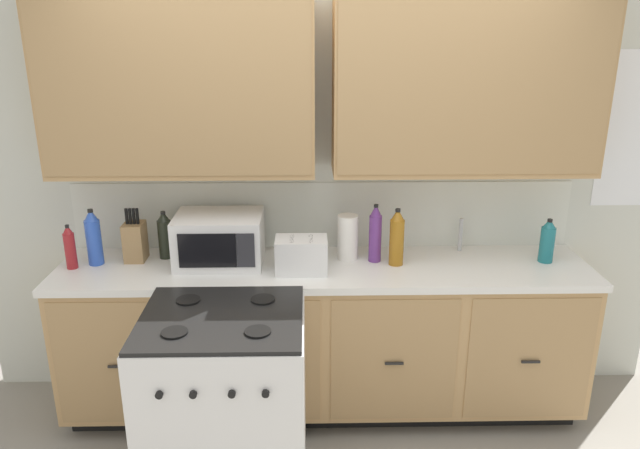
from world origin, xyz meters
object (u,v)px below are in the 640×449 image
(bottle_red, at_px, (70,247))
(stove_range, at_px, (226,403))
(bottle_amber, at_px, (397,238))
(knife_block, at_px, (135,241))
(bottle_teal, at_px, (547,241))
(paper_towel_roll, at_px, (348,237))
(bottle_blue, at_px, (94,238))
(microwave, at_px, (219,239))
(toaster, at_px, (301,255))
(bottle_violet, at_px, (375,234))
(bottle_dark, at_px, (165,235))

(bottle_red, bearing_deg, stove_range, -34.38)
(stove_range, bearing_deg, bottle_amber, 35.48)
(knife_block, xyz_separation_m, bottle_teal, (2.33, -0.07, 0.01))
(paper_towel_roll, relative_size, bottle_red, 1.03)
(bottle_teal, xyz_separation_m, bottle_red, (-2.65, -0.04, -0.00))
(stove_range, height_order, bottle_blue, bottle_blue)
(bottle_amber, relative_size, bottle_blue, 1.01)
(microwave, height_order, toaster, microwave)
(bottle_violet, xyz_separation_m, bottle_dark, (-1.20, 0.08, -0.03))
(knife_block, xyz_separation_m, bottle_violet, (1.36, -0.04, 0.05))
(toaster, height_order, bottle_violet, bottle_violet)
(paper_towel_roll, distance_m, bottle_blue, 1.42)
(bottle_teal, xyz_separation_m, bottle_amber, (-0.85, -0.02, 0.04))
(stove_range, height_order, knife_block, knife_block)
(bottle_dark, relative_size, bottle_amber, 0.85)
(bottle_violet, height_order, bottle_red, bottle_violet)
(microwave, height_order, bottle_blue, bottle_blue)
(toaster, bearing_deg, microwave, 162.95)
(microwave, xyz_separation_m, paper_towel_roll, (0.72, 0.04, -0.01))
(bottle_teal, height_order, bottle_red, bottle_teal)
(microwave, xyz_separation_m, bottle_violet, (0.87, 0.01, 0.02))
(microwave, height_order, paper_towel_roll, microwave)
(paper_towel_roll, distance_m, bottle_red, 1.53)
(knife_block, xyz_separation_m, bottle_blue, (-0.21, -0.06, 0.04))
(stove_range, height_order, bottle_red, bottle_red)
(bottle_amber, xyz_separation_m, bottle_blue, (-1.68, 0.04, -0.00))
(microwave, bearing_deg, bottle_teal, -0.79)
(knife_block, height_order, bottle_amber, bottle_amber)
(bottle_red, bearing_deg, toaster, -3.33)
(bottle_red, bearing_deg, knife_block, 19.48)
(knife_block, relative_size, paper_towel_roll, 1.19)
(knife_block, distance_m, bottle_teal, 2.33)
(toaster, height_order, bottle_red, bottle_red)
(paper_towel_roll, xyz_separation_m, bottle_teal, (1.12, -0.07, -0.01))
(bottle_dark, bearing_deg, paper_towel_roll, -2.32)
(stove_range, distance_m, bottle_amber, 1.26)
(microwave, xyz_separation_m, bottle_dark, (-0.32, 0.08, -0.00))
(paper_towel_roll, bearing_deg, bottle_blue, -178.04)
(bottle_amber, bearing_deg, bottle_violet, 154.51)
(stove_range, distance_m, bottle_red, 1.24)
(paper_towel_roll, distance_m, bottle_amber, 0.28)
(paper_towel_roll, relative_size, bottle_teal, 1.03)
(bottle_amber, bearing_deg, knife_block, 176.27)
(bottle_violet, xyz_separation_m, bottle_blue, (-1.57, -0.01, -0.01))
(microwave, bearing_deg, bottle_dark, 165.63)
(bottle_dark, bearing_deg, bottle_blue, -166.30)
(microwave, relative_size, paper_towel_roll, 1.85)
(bottle_teal, bearing_deg, bottle_violet, 178.17)
(bottle_red, bearing_deg, bottle_teal, 0.90)
(bottle_teal, height_order, bottle_dark, bottle_dark)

